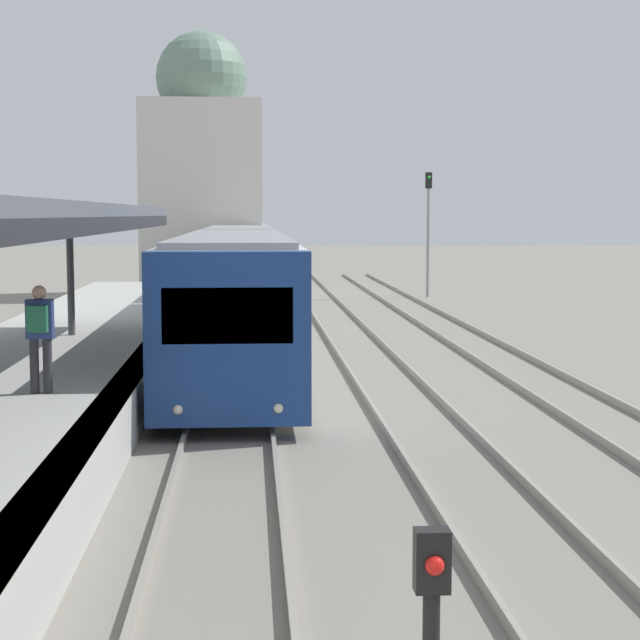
% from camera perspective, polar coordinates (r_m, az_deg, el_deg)
% --- Properties ---
extents(person_on_platform, '(0.40, 0.40, 1.66)m').
position_cam_1_polar(person_on_platform, '(16.85, -14.73, -0.51)').
color(person_on_platform, '#2D2D33').
rests_on(person_on_platform, station_platform).
extents(train_near, '(2.70, 48.50, 3.20)m').
position_cam_1_polar(train_near, '(41.26, -4.28, 3.01)').
color(train_near, navy).
rests_on(train_near, ground_plane).
extents(signal_mast_far, '(0.28, 0.29, 5.50)m').
position_cam_1_polar(signal_mast_far, '(47.59, 5.79, 5.34)').
color(signal_mast_far, gray).
rests_on(signal_mast_far, ground_plane).
extents(distant_domed_building, '(5.36, 5.36, 11.89)m').
position_cam_1_polar(distant_domed_building, '(49.46, -6.28, 7.80)').
color(distant_domed_building, silver).
rests_on(distant_domed_building, ground_plane).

